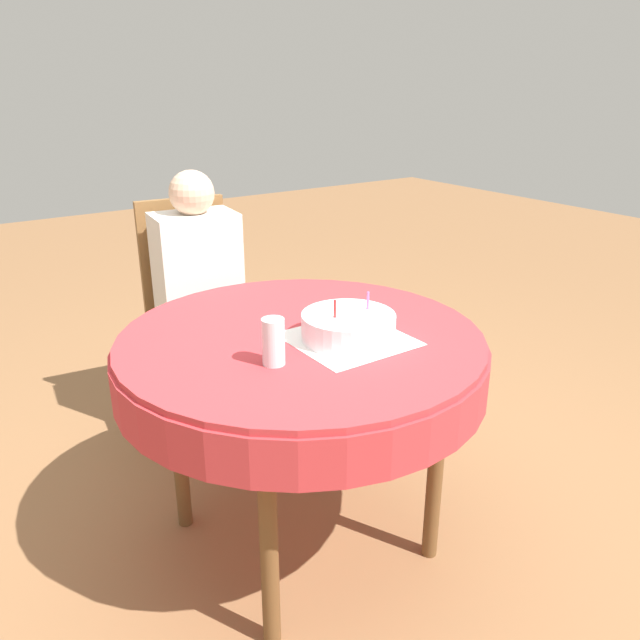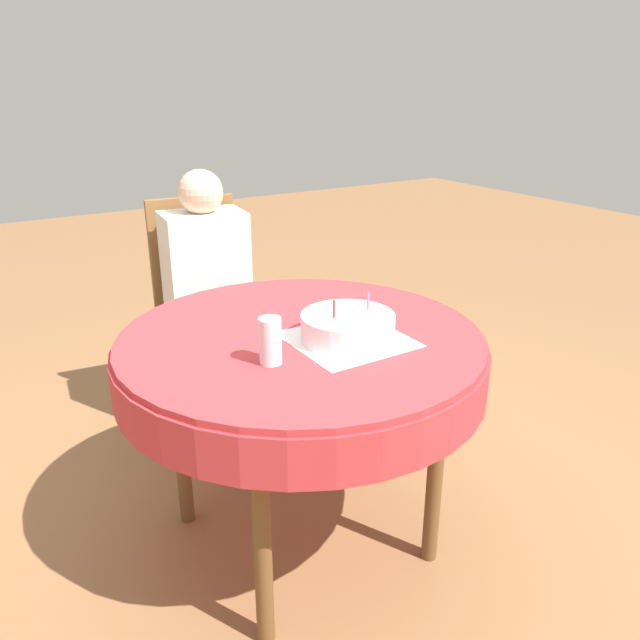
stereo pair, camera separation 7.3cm
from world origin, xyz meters
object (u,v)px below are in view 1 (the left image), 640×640
birthday_cake (348,326)px  chair (195,311)px  drinking_glass (273,342)px  person (200,284)px

birthday_cake → chair: bearing=92.0°
drinking_glass → birthday_cake: bearing=4.4°
person → drinking_glass: (-0.22, -0.97, 0.14)m
chair → drinking_glass: chair is taller
chair → birthday_cake: size_ratio=3.64×
chair → birthday_cake: bearing=-81.3°
chair → person: 0.19m
person → birthday_cake: 0.95m
person → chair: bearing=90.0°
birthday_cake → drinking_glass: birthday_cake is taller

